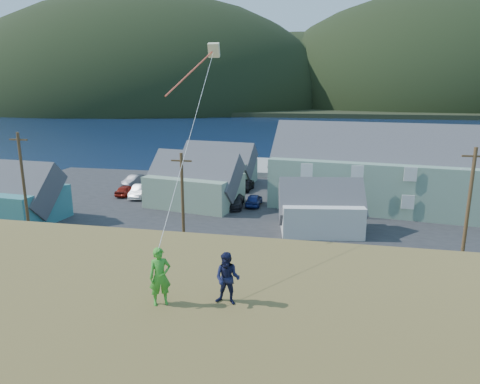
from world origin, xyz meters
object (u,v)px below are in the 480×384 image
kite_flyer_green (160,276)px  kite_flyer_navy (228,279)px  shed_palegreen_near (194,182)px  lodge (422,172)px  wharf (251,167)px  shed_teal (11,195)px  shed_palegreen_far (218,164)px  shed_white (321,208)px

kite_flyer_green → kite_flyer_navy: bearing=-17.8°
shed_palegreen_near → lodge: bearing=17.7°
wharf → shed_teal: (-18.17, -33.04, 2.30)m
shed_palegreen_far → shed_palegreen_near: bearing=-78.4°
kite_flyer_navy → shed_palegreen_near: bearing=113.1°
lodge → shed_white: (-10.36, -9.41, -2.01)m
shed_teal → shed_palegreen_far: shed_teal is taller
lodge → shed_palegreen_far: lodge is taller
wharf → lodge: (22.28, -20.72, 3.91)m
shed_palegreen_near → kite_flyer_green: bearing=-62.9°
shed_white → kite_flyer_green: (-3.94, -28.32, 5.67)m
shed_palegreen_near → shed_palegreen_far: 12.65m
wharf → shed_teal: size_ratio=2.64×
shed_palegreen_far → kite_flyer_navy: 48.94m
shed_palegreen_near → shed_palegreen_far: shed_palegreen_near is taller
kite_flyer_green → kite_flyer_navy: size_ratio=1.10×
wharf → kite_flyer_navy: (9.78, -58.05, 7.49)m
shed_white → shed_palegreen_far: bearing=118.6°
lodge → shed_white: size_ratio=3.97×
shed_palegreen_far → kite_flyer_navy: bearing=-66.0°
wharf → shed_white: (11.92, -30.13, 1.90)m
kite_flyer_green → kite_flyer_navy: (1.80, 0.40, -0.08)m
lodge → shed_palegreen_near: size_ratio=2.95×
kite_flyer_navy → shed_white: bearing=89.4°
shed_teal → shed_white: 30.23m
shed_teal → kite_flyer_green: bearing=-39.4°
lodge → kite_flyer_green: size_ratio=20.21×
lodge → shed_teal: bearing=-155.3°
wharf → shed_white: size_ratio=3.12×
wharf → shed_teal: shed_teal is taller
shed_white → wharf: bearing=102.5°
shed_white → kite_flyer_navy: size_ratio=5.61×
lodge → shed_teal: lodge is taller
shed_teal → shed_palegreen_far: 26.81m
wharf → shed_palegreen_far: size_ratio=2.34×
shed_white → shed_teal: bearing=176.4°
shed_palegreen_far → lodge: bearing=-12.1°
shed_palegreen_far → kite_flyer_green: kite_flyer_green is taller
shed_palegreen_near → kite_flyer_navy: bearing=-60.0°
shed_palegreen_near → kite_flyer_navy: size_ratio=7.55×
shed_teal → shed_white: shed_teal is taller
lodge → shed_palegreen_far: size_ratio=2.97×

